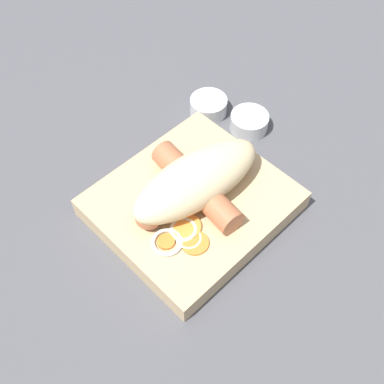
# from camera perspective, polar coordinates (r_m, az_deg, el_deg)

# --- Properties ---
(ground_plane) EXTENTS (3.00, 3.00, 0.00)m
(ground_plane) POSITION_cam_1_polar(r_m,az_deg,el_deg) (0.61, 0.00, -2.17)
(ground_plane) COLOR #4C4C51
(food_tray) EXTENTS (0.22, 0.20, 0.03)m
(food_tray) POSITION_cam_1_polar(r_m,az_deg,el_deg) (0.60, 0.00, -1.39)
(food_tray) COLOR tan
(food_tray) RESTS_ON ground_plane
(bread_roll) EXTENTS (0.18, 0.09, 0.05)m
(bread_roll) POSITION_cam_1_polar(r_m,az_deg,el_deg) (0.57, 0.47, 1.51)
(bread_roll) COLOR beige
(bread_roll) RESTS_ON food_tray
(sausage) EXTENTS (0.17, 0.14, 0.03)m
(sausage) POSITION_cam_1_polar(r_m,az_deg,el_deg) (0.57, 0.52, 0.70)
(sausage) COLOR #B26642
(sausage) RESTS_ON food_tray
(pickled_veggies) EXTENTS (0.07, 0.07, 0.00)m
(pickled_veggies) POSITION_cam_1_polar(r_m,az_deg,el_deg) (0.55, -1.33, -5.20)
(pickled_veggies) COLOR orange
(pickled_veggies) RESTS_ON food_tray
(condiment_cup_near) EXTENTS (0.05, 0.05, 0.02)m
(condiment_cup_near) POSITION_cam_1_polar(r_m,az_deg,el_deg) (0.70, 6.78, 8.15)
(condiment_cup_near) COLOR silver
(condiment_cup_near) RESTS_ON ground_plane
(condiment_cup_far) EXTENTS (0.05, 0.05, 0.02)m
(condiment_cup_far) POSITION_cam_1_polar(r_m,az_deg,el_deg) (0.71, 1.96, 10.08)
(condiment_cup_far) COLOR silver
(condiment_cup_far) RESTS_ON ground_plane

